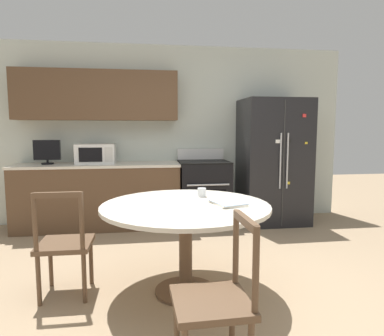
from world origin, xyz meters
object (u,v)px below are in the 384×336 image
at_px(dining_chair_near, 216,301).
at_px(candle_glass, 202,193).
at_px(oven_range, 204,192).
at_px(microwave, 96,154).
at_px(refrigerator, 273,162).
at_px(countertop_tv, 47,151).
at_px(dining_chair_left, 65,245).

xyz_separation_m(dining_chair_near, candle_glass, (0.14, 1.30, 0.36)).
bearing_deg(candle_glass, oven_range, 79.26).
distance_m(oven_range, dining_chair_near, 3.10).
xyz_separation_m(oven_range, microwave, (-1.51, 0.06, 0.57)).
distance_m(refrigerator, dining_chair_near, 3.40).
xyz_separation_m(microwave, candle_glass, (1.17, -1.83, -0.24)).
relative_size(countertop_tv, candle_glass, 4.37).
height_order(oven_range, candle_glass, oven_range).
height_order(refrigerator, dining_chair_near, refrigerator).
xyz_separation_m(oven_range, dining_chair_left, (-1.51, -1.99, -0.03)).
relative_size(oven_range, dining_chair_left, 1.20).
bearing_deg(countertop_tv, oven_range, -1.36).
height_order(oven_range, microwave, microwave).
bearing_deg(oven_range, dining_chair_near, -98.85).
relative_size(refrigerator, candle_glass, 22.68).
bearing_deg(refrigerator, dining_chair_near, -116.51).
xyz_separation_m(refrigerator, dining_chair_left, (-2.54, -1.94, -0.47)).
bearing_deg(candle_glass, dining_chair_near, -96.24).
height_order(dining_chair_near, candle_glass, dining_chair_near).
bearing_deg(countertop_tv, candle_glass, -45.00).
distance_m(refrigerator, candle_glass, 2.19).
bearing_deg(oven_range, microwave, 177.56).
relative_size(microwave, dining_chair_near, 0.58).
bearing_deg(countertop_tv, microwave, 1.20).
distance_m(microwave, candle_glass, 2.19).
distance_m(countertop_tv, dining_chair_near, 3.59).
bearing_deg(refrigerator, countertop_tv, 178.19).
height_order(refrigerator, microwave, refrigerator).
height_order(microwave, dining_chair_near, microwave).
height_order(refrigerator, oven_range, refrigerator).
bearing_deg(dining_chair_near, refrigerator, -27.80).
relative_size(refrigerator, microwave, 3.45).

